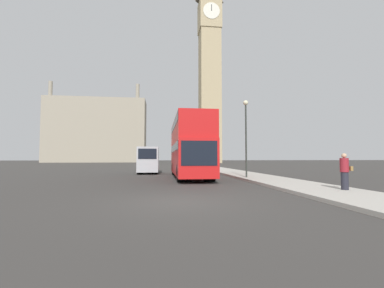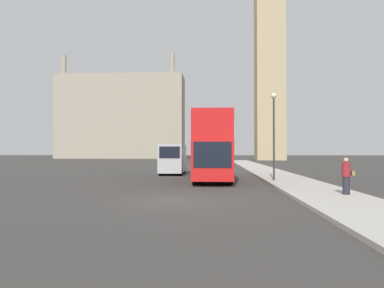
# 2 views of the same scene
# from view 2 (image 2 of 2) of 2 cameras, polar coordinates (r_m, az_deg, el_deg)

# --- Properties ---
(ground_plane) EXTENTS (300.00, 300.00, 0.00)m
(ground_plane) POSITION_cam_2_polar(r_m,az_deg,el_deg) (15.52, -2.82, -8.67)
(ground_plane) COLOR #383533
(sidewalk_strip) EXTENTS (3.36, 120.00, 0.15)m
(sidewalk_strip) POSITION_cam_2_polar(r_m,az_deg,el_deg) (16.23, 21.59, -8.00)
(sidewalk_strip) COLOR #ADA89E
(sidewalk_strip) RESTS_ON ground_plane
(clock_tower) EXTENTS (6.56, 6.73, 59.69)m
(clock_tower) POSITION_cam_2_polar(r_m,az_deg,el_deg) (87.71, 11.71, 18.04)
(clock_tower) COLOR tan
(clock_tower) RESTS_ON ground_plane
(building_block_distant) EXTENTS (33.16, 10.30, 26.75)m
(building_block_distant) POSITION_cam_2_polar(r_m,az_deg,el_deg) (102.09, -10.67, 4.03)
(building_block_distant) COLOR #9E937F
(building_block_distant) RESTS_ON ground_plane
(red_double_decker_bus) EXTENTS (2.49, 10.47, 4.51)m
(red_double_decker_bus) POSITION_cam_2_polar(r_m,az_deg,el_deg) (26.33, 3.16, -0.03)
(red_double_decker_bus) COLOR red
(red_double_decker_bus) RESTS_ON ground_plane
(white_van) EXTENTS (1.99, 5.07, 2.59)m
(white_van) POSITION_cam_2_polar(r_m,az_deg,el_deg) (32.58, -2.95, -2.21)
(white_van) COLOR #B2B7BC
(white_van) RESTS_ON ground_plane
(pedestrian) EXTENTS (0.52, 0.36, 1.61)m
(pedestrian) POSITION_cam_2_polar(r_m,az_deg,el_deg) (17.73, 22.46, -4.53)
(pedestrian) COLOR #23232D
(pedestrian) RESTS_ON sidewalk_strip
(street_lamp) EXTENTS (0.36, 0.36, 5.65)m
(street_lamp) POSITION_cam_2_polar(r_m,az_deg,el_deg) (24.69, 12.36, 3.19)
(street_lamp) COLOR #2D332D
(street_lamp) RESTS_ON sidewalk_strip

